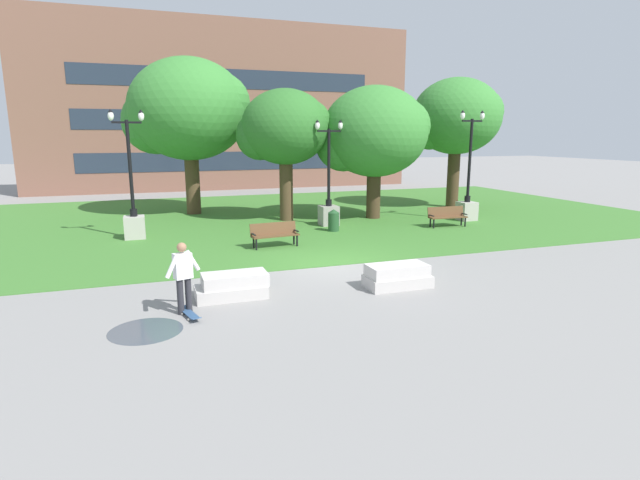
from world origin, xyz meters
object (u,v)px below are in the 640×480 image
(skateboard, at_px, (190,314))
(concrete_block_left, at_px, (397,276))
(concrete_block_center, at_px, (233,286))
(park_bench_near_right, at_px, (447,215))
(person_skateboarder, at_px, (183,274))
(lamp_post_left, at_px, (329,204))
(park_bench_near_left, at_px, (274,233))
(lamp_post_right, at_px, (134,213))
(lamp_post_center, at_px, (467,199))
(trash_bin, at_px, (334,220))

(skateboard, bearing_deg, concrete_block_left, 5.26)
(concrete_block_center, distance_m, park_bench_near_right, 12.97)
(concrete_block_center, height_order, park_bench_near_right, park_bench_near_right)
(concrete_block_center, height_order, concrete_block_left, same)
(person_skateboarder, height_order, lamp_post_left, lamp_post_left)
(park_bench_near_left, relative_size, lamp_post_right, 0.36)
(lamp_post_left, xyz_separation_m, lamp_post_center, (6.90, -0.91, 0.08))
(lamp_post_center, height_order, trash_bin, lamp_post_center)
(park_bench_near_left, bearing_deg, skateboard, -119.33)
(lamp_post_left, bearing_deg, lamp_post_right, -178.32)
(lamp_post_right, xyz_separation_m, trash_bin, (8.16, -1.19, -0.55))
(park_bench_near_left, xyz_separation_m, lamp_post_center, (10.41, 2.74, 0.54))
(person_skateboarder, height_order, skateboard, person_skateboarder)
(skateboard, bearing_deg, lamp_post_right, 97.45)
(concrete_block_center, xyz_separation_m, concrete_block_left, (4.45, -0.58, 0.00))
(concrete_block_center, xyz_separation_m, trash_bin, (5.68, 7.63, 0.20))
(park_bench_near_left, height_order, lamp_post_left, lamp_post_left)
(concrete_block_left, distance_m, lamp_post_right, 11.70)
(concrete_block_left, distance_m, skateboard, 5.66)
(concrete_block_center, bearing_deg, lamp_post_left, 56.60)
(park_bench_near_right, xyz_separation_m, lamp_post_right, (-13.44, 1.88, 0.51))
(person_skateboarder, bearing_deg, trash_bin, 50.55)
(lamp_post_left, bearing_deg, person_skateboarder, -126.26)
(concrete_block_left, relative_size, person_skateboarder, 1.05)
(concrete_block_center, distance_m, skateboard, 1.63)
(lamp_post_center, bearing_deg, park_bench_near_right, -147.83)
(person_skateboarder, bearing_deg, park_bench_near_right, 32.38)
(concrete_block_left, xyz_separation_m, park_bench_near_left, (-1.97, 5.99, 0.23))
(park_bench_near_left, xyz_separation_m, park_bench_near_right, (8.48, 1.53, 0.00))
(concrete_block_left, xyz_separation_m, skateboard, (-5.63, -0.52, -0.22))
(lamp_post_right, bearing_deg, park_bench_near_left, -34.49)
(park_bench_near_right, relative_size, lamp_post_left, 0.38)
(park_bench_near_left, xyz_separation_m, lamp_post_right, (-4.96, 3.40, 0.51))
(lamp_post_right, bearing_deg, trash_bin, -8.32)
(lamp_post_right, bearing_deg, lamp_post_left, 1.68)
(lamp_post_center, xyz_separation_m, trash_bin, (-7.20, -0.53, -0.58))
(park_bench_near_left, relative_size, lamp_post_left, 0.39)
(park_bench_near_left, bearing_deg, concrete_block_left, -71.78)
(person_skateboarder, distance_m, park_bench_near_left, 7.27)
(skateboard, height_order, lamp_post_left, lamp_post_left)
(park_bench_near_left, distance_m, park_bench_near_right, 8.62)
(park_bench_near_left, relative_size, lamp_post_center, 0.35)
(concrete_block_center, bearing_deg, lamp_post_center, 32.33)
(person_skateboarder, height_order, lamp_post_center, lamp_post_center)
(person_skateboarder, distance_m, lamp_post_center, 16.74)
(lamp_post_right, bearing_deg, person_skateboarder, -82.79)
(concrete_block_center, relative_size, lamp_post_left, 0.38)
(concrete_block_center, height_order, lamp_post_center, lamp_post_center)
(lamp_post_right, relative_size, trash_bin, 5.30)
(lamp_post_right, bearing_deg, lamp_post_center, -2.48)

